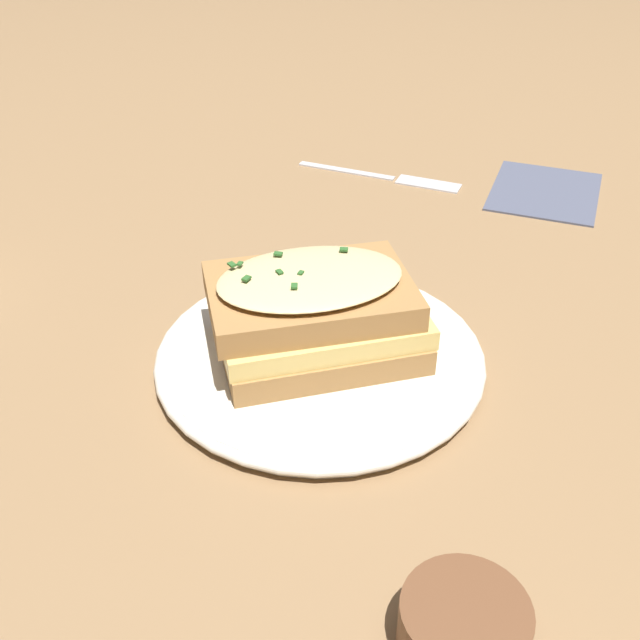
{
  "coord_description": "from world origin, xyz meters",
  "views": [
    {
      "loc": [
        -0.44,
        0.01,
        0.32
      ],
      "look_at": [
        -0.03,
        0.02,
        0.04
      ],
      "focal_mm": 42.0,
      "sensor_mm": 36.0,
      "label": 1
    }
  ],
  "objects_px": {
    "sandwich": "(316,313)",
    "dinner_plate": "(320,357)",
    "fork": "(398,178)",
    "condiment_pot": "(463,629)",
    "napkin": "(545,191)"
  },
  "relations": [
    {
      "from": "fork",
      "to": "napkin",
      "type": "distance_m",
      "value": 0.15
    },
    {
      "from": "dinner_plate",
      "to": "fork",
      "type": "relative_size",
      "value": 1.37
    },
    {
      "from": "sandwich",
      "to": "dinner_plate",
      "type": "bearing_deg",
      "value": -122.48
    },
    {
      "from": "dinner_plate",
      "to": "condiment_pot",
      "type": "xyz_separation_m",
      "value": [
        -0.21,
        -0.07,
        0.01
      ]
    },
    {
      "from": "dinner_plate",
      "to": "sandwich",
      "type": "relative_size",
      "value": 1.42
    },
    {
      "from": "fork",
      "to": "condiment_pot",
      "type": "relative_size",
      "value": 2.79
    },
    {
      "from": "sandwich",
      "to": "fork",
      "type": "distance_m",
      "value": 0.33
    },
    {
      "from": "dinner_plate",
      "to": "fork",
      "type": "height_order",
      "value": "dinner_plate"
    },
    {
      "from": "dinner_plate",
      "to": "sandwich",
      "type": "bearing_deg",
      "value": 57.52
    },
    {
      "from": "dinner_plate",
      "to": "napkin",
      "type": "xyz_separation_m",
      "value": [
        0.29,
        -0.22,
        -0.01
      ]
    },
    {
      "from": "fork",
      "to": "napkin",
      "type": "height_order",
      "value": "same"
    },
    {
      "from": "dinner_plate",
      "to": "sandwich",
      "type": "distance_m",
      "value": 0.04
    },
    {
      "from": "napkin",
      "to": "fork",
      "type": "bearing_deg",
      "value": 79.05
    },
    {
      "from": "sandwich",
      "to": "condiment_pot",
      "type": "bearing_deg",
      "value": -161.4
    },
    {
      "from": "dinner_plate",
      "to": "napkin",
      "type": "bearing_deg",
      "value": -37.72
    }
  ]
}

